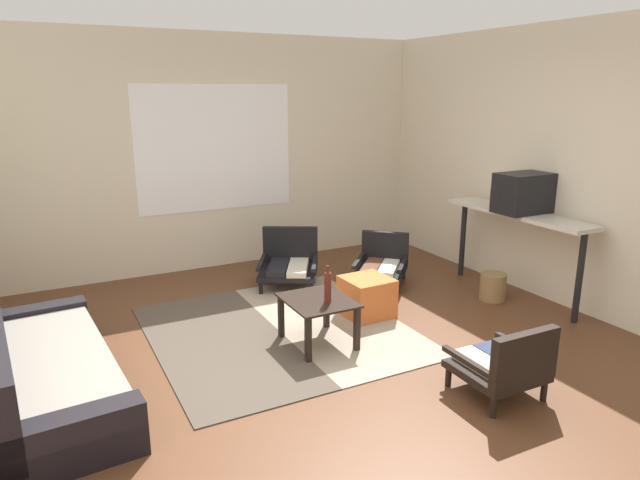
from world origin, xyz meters
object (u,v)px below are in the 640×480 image
(armchair_by_window, at_px, (289,261))
(clay_vase, at_px, (500,197))
(crt_television, at_px, (524,193))
(armchair_striped_foreground, at_px, (505,364))
(coffee_table, at_px, (318,308))
(ottoman_orange, at_px, (367,297))
(couch, at_px, (42,371))
(armchair_corner, at_px, (382,263))
(glass_bottle, at_px, (328,287))
(wicker_basket, at_px, (493,287))
(console_shelf, at_px, (518,222))

(armchair_by_window, xyz_separation_m, clay_vase, (1.88, -1.16, 0.74))
(crt_television, bearing_deg, armchair_by_window, 142.07)
(armchair_striped_foreground, bearing_deg, coffee_table, 118.62)
(armchair_striped_foreground, relative_size, ottoman_orange, 1.32)
(couch, height_order, armchair_striped_foreground, couch)
(armchair_corner, bearing_deg, couch, -164.47)
(ottoman_orange, bearing_deg, glass_bottle, -146.94)
(coffee_table, height_order, clay_vase, clay_vase)
(glass_bottle, bearing_deg, coffee_table, 115.26)
(coffee_table, relative_size, armchair_striped_foreground, 1.09)
(armchair_striped_foreground, bearing_deg, couch, 152.36)
(couch, bearing_deg, armchair_striped_foreground, -27.64)
(ottoman_orange, xyz_separation_m, crt_television, (1.61, -0.29, 0.90))
(clay_vase, distance_m, wicker_basket, 0.93)
(coffee_table, distance_m, armchair_striped_foreground, 1.54)
(armchair_striped_foreground, height_order, console_shelf, console_shelf)
(couch, relative_size, armchair_corner, 2.62)
(armchair_by_window, height_order, armchair_corner, armchair_by_window)
(console_shelf, bearing_deg, wicker_basket, 177.34)
(armchair_corner, relative_size, console_shelf, 0.48)
(armchair_corner, xyz_separation_m, crt_television, (0.95, -1.03, 0.86))
(couch, distance_m, ottoman_orange, 2.76)
(crt_television, height_order, clay_vase, crt_television)
(armchair_corner, distance_m, console_shelf, 1.48)
(armchair_by_window, bearing_deg, coffee_table, -105.59)
(coffee_table, height_order, armchair_striped_foreground, armchair_striped_foreground)
(ottoman_orange, distance_m, glass_bottle, 0.84)
(ottoman_orange, bearing_deg, crt_television, -10.06)
(clay_vase, bearing_deg, armchair_by_window, 148.39)
(glass_bottle, bearing_deg, wicker_basket, 5.36)
(armchair_by_window, bearing_deg, wicker_basket, -40.82)
(armchair_striped_foreground, height_order, ottoman_orange, armchair_striped_foreground)
(console_shelf, bearing_deg, armchair_by_window, 142.96)
(armchair_by_window, xyz_separation_m, ottoman_orange, (0.27, -1.18, -0.07))
(armchair_corner, distance_m, clay_vase, 1.42)
(console_shelf, distance_m, clay_vase, 0.34)
(couch, distance_m, coffee_table, 2.08)
(armchair_corner, xyz_separation_m, clay_vase, (0.95, -0.72, 0.77))
(armchair_striped_foreground, relative_size, console_shelf, 0.33)
(armchair_corner, distance_m, crt_television, 1.64)
(armchair_by_window, bearing_deg, crt_television, -37.93)
(coffee_table, xyz_separation_m, armchair_corner, (1.35, 1.07, -0.09))
(wicker_basket, bearing_deg, couch, 179.72)
(wicker_basket, bearing_deg, console_shelf, -2.66)
(armchair_by_window, bearing_deg, armchair_corner, -25.30)
(armchair_striped_foreground, xyz_separation_m, console_shelf, (1.56, 1.44, 0.53))
(ottoman_orange, height_order, wicker_basket, ottoman_orange)
(armchair_striped_foreground, distance_m, ottoman_orange, 1.68)
(ottoman_orange, relative_size, clay_vase, 1.55)
(console_shelf, bearing_deg, armchair_striped_foreground, -137.37)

